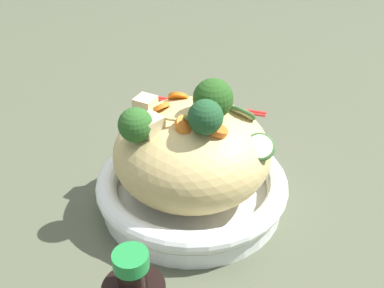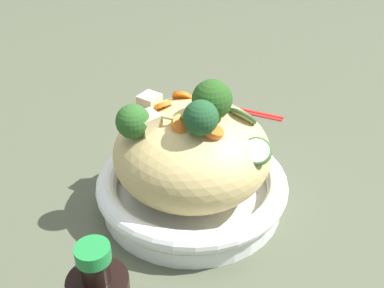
# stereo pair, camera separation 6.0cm
# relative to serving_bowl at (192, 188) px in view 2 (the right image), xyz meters

# --- Properties ---
(ground_plane) EXTENTS (3.00, 3.00, 0.00)m
(ground_plane) POSITION_rel_serving_bowl_xyz_m (0.00, 0.00, -0.03)
(ground_plane) COLOR #4C503C
(serving_bowl) EXTENTS (0.26, 0.26, 0.05)m
(serving_bowl) POSITION_rel_serving_bowl_xyz_m (0.00, 0.00, 0.00)
(serving_bowl) COLOR white
(serving_bowl) RESTS_ON ground_plane
(noodle_heap) EXTENTS (0.21, 0.21, 0.13)m
(noodle_heap) POSITION_rel_serving_bowl_xyz_m (-0.00, 0.00, 0.06)
(noodle_heap) COLOR tan
(noodle_heap) RESTS_ON serving_bowl
(broccoli_florets) EXTENTS (0.14, 0.12, 0.08)m
(broccoli_florets) POSITION_rel_serving_bowl_xyz_m (-0.02, -0.02, 0.14)
(broccoli_florets) COLOR #90B877
(broccoli_florets) RESTS_ON serving_bowl
(carrot_coins) EXTENTS (0.08, 0.13, 0.03)m
(carrot_coins) POSITION_rel_serving_bowl_xyz_m (-0.01, -0.00, 0.12)
(carrot_coins) COLOR orange
(carrot_coins) RESTS_ON serving_bowl
(zucchini_slices) EXTENTS (0.11, 0.10, 0.06)m
(zucchini_slices) POSITION_rel_serving_bowl_xyz_m (0.03, -0.05, 0.11)
(zucchini_slices) COLOR beige
(zucchini_slices) RESTS_ON serving_bowl
(chicken_chunks) EXTENTS (0.07, 0.09, 0.03)m
(chicken_chunks) POSITION_rel_serving_bowl_xyz_m (-0.04, 0.04, 0.11)
(chicken_chunks) COLOR beige
(chicken_chunks) RESTS_ON serving_bowl
(chopsticks_pair) EXTENTS (0.13, 0.20, 0.01)m
(chopsticks_pair) POSITION_rel_serving_bowl_xyz_m (0.22, 0.19, -0.02)
(chopsticks_pair) COLOR red
(chopsticks_pair) RESTS_ON ground_plane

